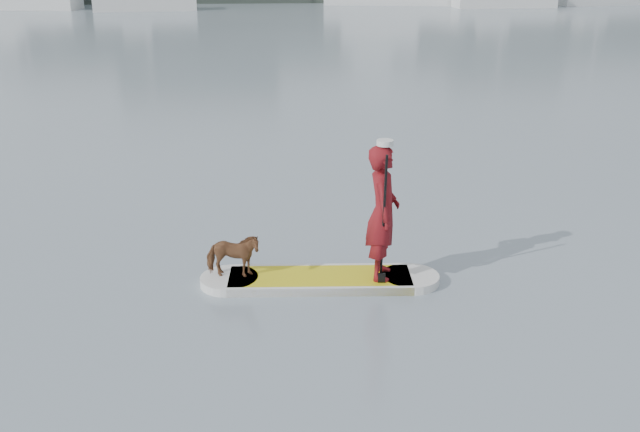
{
  "coord_description": "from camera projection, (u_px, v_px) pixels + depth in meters",
  "views": [
    {
      "loc": [
        -4.34,
        -11.63,
        4.35
      ],
      "look_at": [
        -3.64,
        -2.78,
        1.0
      ],
      "focal_mm": 40.0,
      "sensor_mm": 36.0,
      "label": 1
    }
  ],
  "objects": [
    {
      "name": "ground",
      "position": [
        511.0,
        208.0,
        12.7
      ],
      "size": [
        140.0,
        140.0,
        0.0
      ],
      "primitive_type": "plane",
      "color": "slate",
      "rests_on": "ground"
    },
    {
      "name": "paddleboard",
      "position": [
        320.0,
        280.0,
        9.82
      ],
      "size": [
        3.3,
        0.94,
        0.12
      ],
      "rotation": [
        0.0,
        0.0,
        -0.06
      ],
      "color": "gold",
      "rests_on": "ground"
    },
    {
      "name": "paddler",
      "position": [
        383.0,
        212.0,
        9.49
      ],
      "size": [
        0.54,
        0.73,
        1.85
      ],
      "primitive_type": "imported",
      "rotation": [
        0.0,
        0.0,
        1.42
      ],
      "color": "maroon",
      "rests_on": "paddleboard"
    },
    {
      "name": "white_cap",
      "position": [
        385.0,
        143.0,
        9.15
      ],
      "size": [
        0.22,
        0.22,
        0.07
      ],
      "primitive_type": "cylinder",
      "color": "silver",
      "rests_on": "paddler"
    },
    {
      "name": "dog",
      "position": [
        233.0,
        255.0,
        9.66
      ],
      "size": [
        0.79,
        0.42,
        0.64
      ],
      "primitive_type": "imported",
      "rotation": [
        0.0,
        0.0,
        1.46
      ],
      "color": "brown",
      "rests_on": "paddleboard"
    },
    {
      "name": "paddle",
      "position": [
        383.0,
        236.0,
        9.36
      ],
      "size": [
        0.1,
        0.3,
        2.0
      ],
      "rotation": [
        0.0,
        0.0,
        -0.06
      ],
      "color": "black",
      "rests_on": "ground"
    }
  ]
}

